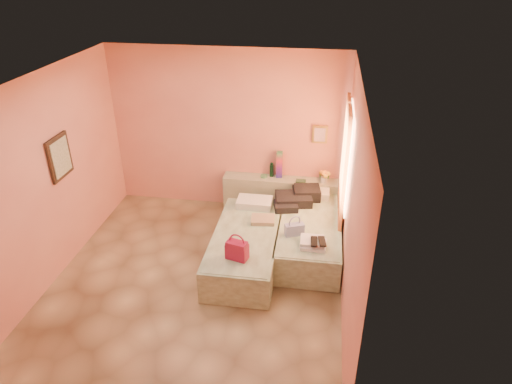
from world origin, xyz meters
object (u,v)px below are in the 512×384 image
(headboard_ledge, at_px, (282,195))
(water_bottle, at_px, (272,170))
(bed_right, at_px, (309,234))
(towel_stack, at_px, (314,243))
(flower_vase, at_px, (324,175))
(blue_handbag, at_px, (294,230))
(bed_left, at_px, (246,247))
(green_book, at_px, (301,181))
(magenta_handbag, at_px, (237,250))

(headboard_ledge, bearing_deg, water_bottle, 161.02)
(bed_right, xyz_separation_m, towel_stack, (0.08, -0.66, 0.30))
(flower_vase, height_order, blue_handbag, flower_vase)
(bed_left, bearing_deg, blue_handbag, 5.47)
(bed_left, bearing_deg, towel_stack, -10.43)
(headboard_ledge, relative_size, bed_right, 1.02)
(water_bottle, distance_m, blue_handbag, 1.63)
(bed_right, height_order, towel_stack, towel_stack)
(headboard_ledge, relative_size, water_bottle, 8.44)
(flower_vase, bearing_deg, green_book, -173.07)
(flower_vase, bearing_deg, towel_stack, -93.14)
(flower_vase, distance_m, towel_stack, 1.70)
(green_book, height_order, flower_vase, flower_vase)
(magenta_handbag, height_order, blue_handbag, magenta_handbag)
(bed_left, height_order, magenta_handbag, magenta_handbag)
(bed_right, relative_size, water_bottle, 8.24)
(bed_right, bearing_deg, water_bottle, 122.73)
(bed_left, xyz_separation_m, bed_right, (0.90, 0.49, 0.00))
(magenta_handbag, xyz_separation_m, towel_stack, (0.99, 0.43, -0.08))
(water_bottle, height_order, flower_vase, flower_vase)
(water_bottle, distance_m, green_book, 0.55)
(bed_right, xyz_separation_m, water_bottle, (-0.73, 1.12, 0.52))
(headboard_ledge, bearing_deg, towel_stack, -70.50)
(bed_left, bearing_deg, water_bottle, 83.59)
(flower_vase, distance_m, magenta_handbag, 2.38)
(towel_stack, bearing_deg, blue_handbag, 139.44)
(flower_vase, bearing_deg, bed_right, -99.61)
(water_bottle, distance_m, magenta_handbag, 2.22)
(bed_left, relative_size, water_bottle, 8.24)
(water_bottle, bearing_deg, blue_handbag, -71.21)
(headboard_ledge, distance_m, green_book, 0.47)
(bed_left, xyz_separation_m, green_book, (0.69, 1.46, 0.41))
(water_bottle, relative_size, magenta_handbag, 0.85)
(flower_vase, relative_size, blue_handbag, 0.96)
(headboard_ledge, xyz_separation_m, magenta_handbag, (-0.39, -2.14, 0.31))
(bed_right, xyz_separation_m, flower_vase, (0.17, 1.02, 0.53))
(headboard_ledge, height_order, bed_right, headboard_ledge)
(headboard_ledge, distance_m, flower_vase, 0.83)
(green_book, distance_m, towel_stack, 1.67)
(blue_handbag, bearing_deg, magenta_handbag, -159.14)
(blue_handbag, bearing_deg, flower_vase, 52.27)
(bed_left, relative_size, green_book, 12.07)
(green_book, xyz_separation_m, towel_stack, (0.29, -1.64, -0.11))
(bed_left, height_order, towel_stack, towel_stack)
(headboard_ledge, relative_size, bed_left, 1.02)
(towel_stack, bearing_deg, bed_right, 96.97)
(water_bottle, bearing_deg, bed_right, -56.97)
(green_book, bearing_deg, blue_handbag, -88.05)
(water_bottle, relative_size, towel_stack, 0.69)
(water_bottle, height_order, towel_stack, water_bottle)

